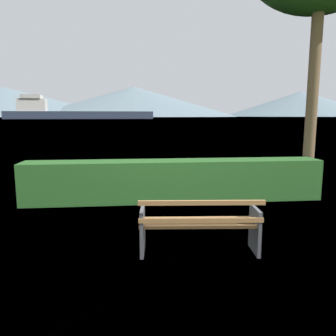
# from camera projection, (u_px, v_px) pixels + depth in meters

# --- Properties ---
(ground_plane) EXTENTS (1400.00, 1400.00, 0.00)m
(ground_plane) POSITION_uv_depth(u_px,v_px,m) (198.00, 251.00, 4.97)
(ground_plane) COLOR olive
(water_surface) EXTENTS (620.00, 620.00, 0.00)m
(water_surface) POSITION_uv_depth(u_px,v_px,m) (135.00, 117.00, 305.70)
(water_surface) COLOR #6B8EA3
(water_surface) RESTS_ON ground_plane
(park_bench) EXTENTS (1.79, 0.71, 0.87)m
(park_bench) POSITION_uv_depth(u_px,v_px,m) (199.00, 225.00, 4.84)
(park_bench) COLOR #A0703F
(park_bench) RESTS_ON ground_plane
(hedge_row) EXTENTS (7.01, 0.75, 0.96)m
(hedge_row) POSITION_uv_depth(u_px,v_px,m) (174.00, 180.00, 7.89)
(hedge_row) COLOR #285B23
(hedge_row) RESTS_ON ground_plane
(cargo_ship_large) EXTENTS (81.12, 20.41, 13.00)m
(cargo_ship_large) POSITION_uv_depth(u_px,v_px,m) (70.00, 112.00, 185.38)
(cargo_ship_large) COLOR #2D384C
(cargo_ship_large) RESTS_ON water_surface
(distant_hills) EXTENTS (823.28, 380.59, 46.86)m
(distant_hills) POSITION_uv_depth(u_px,v_px,m) (115.00, 102.00, 537.54)
(distant_hills) COLOR slate
(distant_hills) RESTS_ON ground_plane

